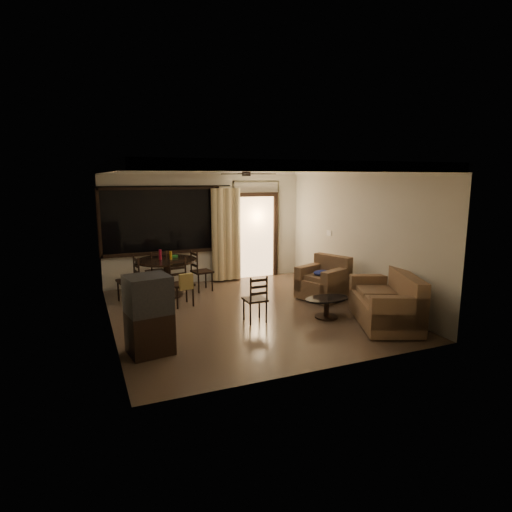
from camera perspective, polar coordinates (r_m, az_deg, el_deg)
name	(u,v)px	position (r m, az deg, el deg)	size (l,w,h in m)	color
ground	(247,312)	(8.40, -1.22, -7.48)	(5.50, 5.50, 0.00)	#7F6651
room_shell	(242,211)	(9.89, -1.82, 6.07)	(5.50, 6.70, 5.50)	beige
dining_table	(167,267)	(9.56, -11.84, -1.48)	(1.31, 1.31, 1.04)	black
dining_chair_west	(129,289)	(9.39, -16.56, -4.19)	(0.48, 0.48, 0.95)	black
dining_chair_east	(202,279)	(9.94, -7.25, -3.02)	(0.48, 0.48, 0.95)	black
dining_chair_south	(182,291)	(8.85, -9.82, -4.64)	(0.48, 0.53, 0.95)	black
dining_chair_north	(157,279)	(10.12, -13.06, -2.97)	(0.48, 0.48, 0.95)	black
tv_cabinet	(149,315)	(6.55, -14.08, -7.59)	(0.70, 0.65, 1.18)	black
sofa	(388,304)	(8.01, 17.22, -6.13)	(1.51, 1.93, 0.92)	#432A1F
armchair	(325,282)	(9.35, 9.13, -3.39)	(1.15, 1.15, 0.89)	#432A1F
coffee_table	(327,304)	(8.12, 9.39, -6.39)	(0.87, 0.52, 0.38)	black
side_chair	(255,308)	(7.80, -0.10, -6.92)	(0.39, 0.39, 0.87)	black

